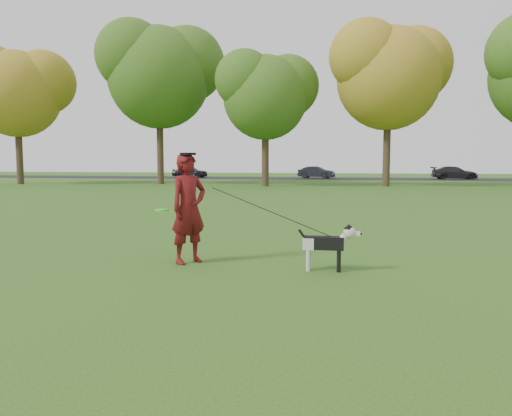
% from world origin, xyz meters
% --- Properties ---
extents(ground, '(120.00, 120.00, 0.00)m').
position_xyz_m(ground, '(0.00, 0.00, 0.00)').
color(ground, '#285116').
rests_on(ground, ground).
extents(road, '(120.00, 7.00, 0.02)m').
position_xyz_m(road, '(0.00, 40.00, 0.01)').
color(road, black).
rests_on(road, ground).
extents(man, '(0.76, 0.81, 1.86)m').
position_xyz_m(man, '(-1.28, 0.27, 0.93)').
color(man, '#550C14').
rests_on(man, ground).
extents(dog, '(1.00, 0.20, 0.76)m').
position_xyz_m(dog, '(1.07, 0.06, 0.46)').
color(dog, black).
rests_on(dog, ground).
extents(car_left, '(3.55, 1.58, 1.19)m').
position_xyz_m(car_left, '(-13.90, 40.00, 0.61)').
color(car_left, black).
rests_on(car_left, road).
extents(car_mid, '(3.62, 2.08, 1.13)m').
position_xyz_m(car_mid, '(-1.39, 40.00, 0.58)').
color(car_mid, black).
rests_on(car_mid, road).
extents(car_right, '(4.07, 1.81, 1.16)m').
position_xyz_m(car_right, '(11.08, 40.00, 0.60)').
color(car_right, black).
rests_on(car_right, road).
extents(man_held_items, '(3.03, 0.41, 1.36)m').
position_xyz_m(man_held_items, '(0.16, 0.14, 0.91)').
color(man_held_items, '#4DFF20').
rests_on(man_held_items, ground).
extents(tree_row, '(51.74, 8.86, 12.01)m').
position_xyz_m(tree_row, '(-1.43, 26.07, 7.41)').
color(tree_row, '#38281C').
rests_on(tree_row, ground).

